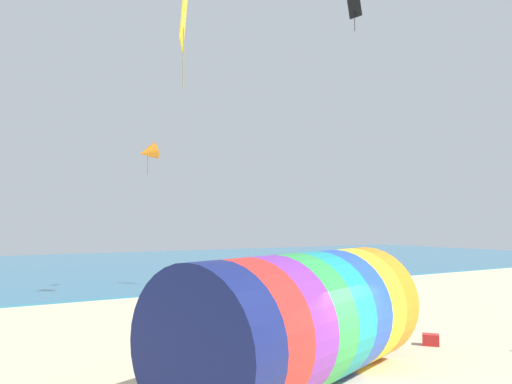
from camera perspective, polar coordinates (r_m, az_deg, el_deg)
sea at (r=47.06m, az=-21.84°, el=-8.09°), size 120.00×40.00×0.10m
giant_inflatable_tube at (r=12.54m, az=5.00°, el=-14.31°), size 8.24×5.72×3.22m
kite_handler at (r=17.03m, az=15.58°, el=-13.89°), size 0.26×0.38×1.69m
kite_yellow_diamond at (r=14.23m, az=-8.26°, el=19.15°), size 0.63×1.05×2.71m
kite_orange_delta at (r=26.46m, az=-12.27°, el=4.46°), size 1.08×0.88×1.72m
kite_black_diamond at (r=29.03m, az=11.19°, el=20.01°), size 0.47×0.83×1.91m
bystander_mid_beach at (r=27.45m, az=6.30°, el=-9.87°), size 0.34×0.42×1.81m
bystander_far_left at (r=24.65m, az=-0.04°, el=-10.87°), size 0.42×0.37×1.63m
cooler_box at (r=17.75m, az=19.35°, el=-15.64°), size 0.61×0.63×0.36m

